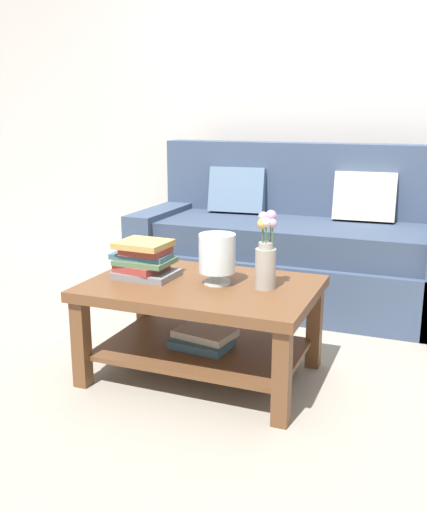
{
  "coord_description": "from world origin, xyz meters",
  "views": [
    {
      "loc": [
        1.04,
        -2.88,
        1.27
      ],
      "look_at": [
        0.0,
        -0.28,
        0.58
      ],
      "focal_mm": 40.84,
      "sensor_mm": 36.0,
      "label": 1
    }
  ],
  "objects_px": {
    "book_stack_main": "(144,260)",
    "flower_pitcher": "(266,257)",
    "coffee_table": "(202,311)",
    "couch": "(296,248)",
    "glass_hurricane_vase": "(217,255)"
  },
  "relations": [
    {
      "from": "coffee_table",
      "to": "book_stack_main",
      "type": "xyz_separation_m",
      "value": [
        -0.31,
        -0.0,
        0.22
      ]
    },
    {
      "from": "couch",
      "to": "book_stack_main",
      "type": "xyz_separation_m",
      "value": [
        -0.43,
        -1.35,
        0.2
      ]
    },
    {
      "from": "coffee_table",
      "to": "flower_pitcher",
      "type": "relative_size",
      "value": 2.96
    },
    {
      "from": "couch",
      "to": "coffee_table",
      "type": "xyz_separation_m",
      "value": [
        -0.12,
        -1.35,
        -0.03
      ]
    },
    {
      "from": "book_stack_main",
      "to": "coffee_table",
      "type": "bearing_deg",
      "value": 0.06
    },
    {
      "from": "coffee_table",
      "to": "flower_pitcher",
      "type": "xyz_separation_m",
      "value": [
        0.3,
        0.03,
        0.29
      ]
    },
    {
      "from": "book_stack_main",
      "to": "flower_pitcher",
      "type": "xyz_separation_m",
      "value": [
        0.61,
        0.03,
        0.06
      ]
    },
    {
      "from": "book_stack_main",
      "to": "glass_hurricane_vase",
      "type": "xyz_separation_m",
      "value": [
        0.38,
        0.02,
        0.05
      ]
    },
    {
      "from": "coffee_table",
      "to": "flower_pitcher",
      "type": "distance_m",
      "value": 0.42
    },
    {
      "from": "couch",
      "to": "coffee_table",
      "type": "relative_size",
      "value": 1.95
    },
    {
      "from": "coffee_table",
      "to": "book_stack_main",
      "type": "distance_m",
      "value": 0.38
    },
    {
      "from": "glass_hurricane_vase",
      "to": "book_stack_main",
      "type": "bearing_deg",
      "value": -176.29
    },
    {
      "from": "coffee_table",
      "to": "book_stack_main",
      "type": "bearing_deg",
      "value": -179.94
    },
    {
      "from": "couch",
      "to": "flower_pitcher",
      "type": "xyz_separation_m",
      "value": [
        0.18,
        -1.31,
        0.26
      ]
    },
    {
      "from": "couch",
      "to": "coffee_table",
      "type": "height_order",
      "value": "couch"
    }
  ]
}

